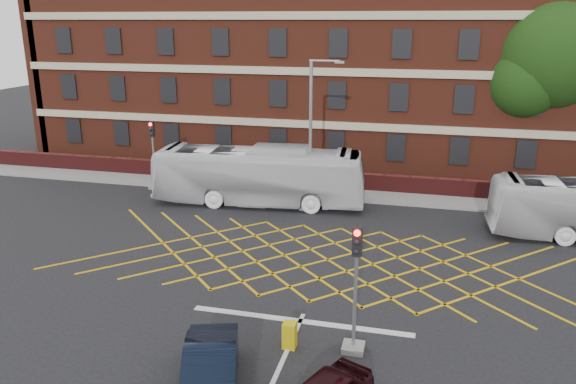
% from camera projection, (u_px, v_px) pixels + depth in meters
% --- Properties ---
extents(ground, '(120.00, 120.00, 0.00)m').
position_uv_depth(ground, '(319.00, 279.00, 23.15)').
color(ground, black).
rests_on(ground, ground).
extents(victorian_building, '(51.00, 12.17, 20.40)m').
position_uv_depth(victorian_building, '(381.00, 54.00, 41.18)').
color(victorian_building, '#602618').
rests_on(victorian_building, ground).
extents(boundary_wall, '(56.00, 0.50, 1.10)m').
position_uv_depth(boundary_wall, '(359.00, 182.00, 35.04)').
color(boundary_wall, '#491313').
rests_on(boundary_wall, ground).
extents(far_pavement, '(60.00, 3.00, 0.12)m').
position_uv_depth(far_pavement, '(357.00, 194.00, 34.26)').
color(far_pavement, slate).
rests_on(far_pavement, ground).
extents(box_junction_hatching, '(8.22, 8.22, 0.02)m').
position_uv_depth(box_junction_hatching, '(328.00, 260.00, 25.00)').
color(box_junction_hatching, '#CC990C').
rests_on(box_junction_hatching, ground).
extents(stop_line, '(8.00, 0.30, 0.02)m').
position_uv_depth(stop_line, '(300.00, 321.00, 19.91)').
color(stop_line, silver).
rests_on(stop_line, ground).
extents(bus_left, '(12.29, 3.87, 3.37)m').
position_uv_depth(bus_left, '(259.00, 176.00, 32.17)').
color(bus_left, silver).
rests_on(bus_left, ground).
extents(car_navy, '(2.77, 4.58, 1.43)m').
position_uv_depth(car_navy, '(210.00, 372.00, 15.87)').
color(car_navy, black).
rests_on(car_navy, ground).
extents(deciduous_tree, '(7.41, 7.06, 11.72)m').
position_uv_depth(deciduous_tree, '(549.00, 63.00, 34.72)').
color(deciduous_tree, black).
rests_on(deciduous_tree, ground).
extents(traffic_light_near, '(0.70, 0.70, 4.27)m').
position_uv_depth(traffic_light_near, '(355.00, 301.00, 17.64)').
color(traffic_light_near, slate).
rests_on(traffic_light_near, ground).
extents(traffic_light_far, '(0.70, 0.70, 4.27)m').
position_uv_depth(traffic_light_far, '(154.00, 161.00, 35.06)').
color(traffic_light_far, slate).
rests_on(traffic_light_far, ground).
extents(street_lamp, '(2.25, 1.00, 8.25)m').
position_uv_depth(street_lamp, '(311.00, 161.00, 30.99)').
color(street_lamp, slate).
rests_on(street_lamp, ground).
extents(direction_signs, '(1.10, 0.16, 2.20)m').
position_uv_depth(direction_signs, '(168.00, 162.00, 36.46)').
color(direction_signs, gray).
rests_on(direction_signs, ground).
extents(utility_cabinet, '(0.43, 0.42, 0.89)m').
position_uv_depth(utility_cabinet, '(290.00, 335.00, 18.21)').
color(utility_cabinet, '#C4AA0B').
rests_on(utility_cabinet, ground).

